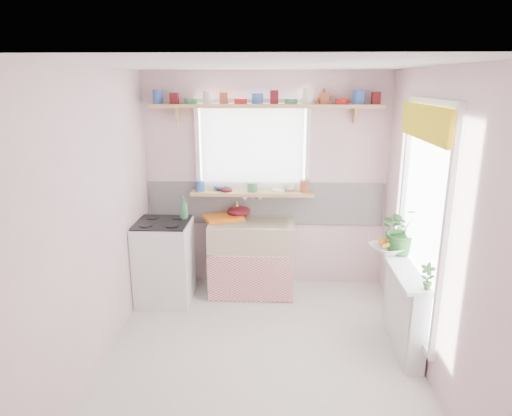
{
  "coord_description": "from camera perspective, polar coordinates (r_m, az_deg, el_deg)",
  "views": [
    {
      "loc": [
        0.11,
        -3.59,
        2.39
      ],
      "look_at": [
        -0.07,
        0.55,
        1.22
      ],
      "focal_mm": 32.0,
      "sensor_mm": 36.0,
      "label": 1
    }
  ],
  "objects": [
    {
      "name": "colander",
      "position": [
        5.32,
        -2.15,
        -0.44
      ],
      "size": [
        0.34,
        0.34,
        0.13
      ],
      "primitive_type": "ellipsoid",
      "rotation": [
        0.0,
        0.0,
        -0.27
      ],
      "color": "#520E15",
      "rests_on": "sink_unit"
    },
    {
      "name": "soap_bottle_sink",
      "position": [
        5.31,
        -2.38,
        -0.17
      ],
      "size": [
        0.09,
        0.09,
        0.18
      ],
      "primitive_type": "imported",
      "rotation": [
        0.0,
        0.0,
        0.07
      ],
      "color": "#FFE771",
      "rests_on": "sink_unit"
    },
    {
      "name": "pine_shelf",
      "position": [
        5.07,
        1.23,
        12.65
      ],
      "size": [
        2.52,
        0.24,
        0.04
      ],
      "primitive_type": "cube",
      "color": "tan",
      "rests_on": "room"
    },
    {
      "name": "cooker",
      "position": [
        5.17,
        -11.36,
        -6.54
      ],
      "size": [
        0.58,
        0.58,
        0.93
      ],
      "color": "white",
      "rests_on": "ground"
    },
    {
      "name": "room",
      "position": [
        4.6,
        9.26,
        2.68
      ],
      "size": [
        3.2,
        3.2,
        3.2
      ],
      "color": "beige",
      "rests_on": "ground"
    },
    {
      "name": "jade_plant",
      "position": [
        4.57,
        17.8,
        -2.62
      ],
      "size": [
        0.49,
        0.45,
        0.47
      ],
      "primitive_type": "imported",
      "rotation": [
        0.0,
        0.0,
        0.2
      ],
      "color": "#285C24",
      "rests_on": "radiator_ledge"
    },
    {
      "name": "dish_tray",
      "position": [
        5.23,
        -4.1,
        -1.22
      ],
      "size": [
        0.51,
        0.45,
        0.04
      ],
      "primitive_type": "cube",
      "rotation": [
        0.0,
        0.0,
        0.41
      ],
      "color": "orange",
      "rests_on": "sink_unit"
    },
    {
      "name": "shelf_crockery",
      "position": [
        5.06,
        1.23,
        13.5
      ],
      "size": [
        2.47,
        0.11,
        0.12
      ],
      "color": "#3359A5",
      "rests_on": "pine_shelf"
    },
    {
      "name": "sill_bowl",
      "position": [
        5.31,
        -4.42,
        2.55
      ],
      "size": [
        0.21,
        0.21,
        0.05
      ],
      "primitive_type": "imported",
      "rotation": [
        0.0,
        0.0,
        0.28
      ],
      "color": "#30539D",
      "rests_on": "windowsill"
    },
    {
      "name": "shelf_vase",
      "position": [
        5.15,
        8.44,
        13.67
      ],
      "size": [
        0.19,
        0.19,
        0.16
      ],
      "primitive_type": "imported",
      "rotation": [
        0.0,
        0.0,
        -0.21
      ],
      "color": "#AC4A35",
      "rests_on": "pine_shelf"
    },
    {
      "name": "sink_unit",
      "position": [
        5.27,
        -0.57,
        -6.12
      ],
      "size": [
        0.95,
        0.65,
        1.11
      ],
      "color": "white",
      "rests_on": "ground"
    },
    {
      "name": "sill_crockery",
      "position": [
        5.21,
        -0.48,
        2.69
      ],
      "size": [
        1.35,
        0.11,
        0.12
      ],
      "color": "#3359A5",
      "rests_on": "windowsill"
    },
    {
      "name": "fruit_bowl",
      "position": [
        4.61,
        16.15,
        -4.93
      ],
      "size": [
        0.43,
        0.43,
        0.08
      ],
      "primitive_type": "imported",
      "rotation": [
        0.0,
        0.0,
        0.38
      ],
      "color": "silver",
      "rests_on": "radiator_ledge"
    },
    {
      "name": "herb_pot",
      "position": [
        3.9,
        20.65,
        -8.02
      ],
      "size": [
        0.14,
        0.12,
        0.22
      ],
      "primitive_type": "imported",
      "rotation": [
        0.0,
        0.0,
        -0.42
      ],
      "color": "#356729",
      "rests_on": "radiator_ledge"
    },
    {
      "name": "windowsill",
      "position": [
        5.23,
        -0.48,
        1.87
      ],
      "size": [
        1.4,
        0.22,
        0.04
      ],
      "primitive_type": "cube",
      "color": "tan",
      "rests_on": "room"
    },
    {
      "name": "fruit",
      "position": [
        4.59,
        16.27,
        -4.17
      ],
      "size": [
        0.2,
        0.14,
        0.1
      ],
      "color": "orange",
      "rests_on": "fruit_bowl"
    },
    {
      "name": "cooker_bottle",
      "position": [
        5.06,
        -9.03,
        0.05
      ],
      "size": [
        0.12,
        0.12,
        0.25
      ],
      "primitive_type": "imported",
      "rotation": [
        0.0,
        0.0,
        0.34
      ],
      "color": "#3E7C4D",
      "rests_on": "cooker"
    },
    {
      "name": "radiator_ledge",
      "position": [
        4.44,
        18.06,
        -11.79
      ],
      "size": [
        0.22,
        0.95,
        0.78
      ],
      "color": "white",
      "rests_on": "ground"
    },
    {
      "name": "sill_cup",
      "position": [
        5.26,
        4.11,
        2.71
      ],
      "size": [
        0.15,
        0.15,
        0.1
      ],
      "primitive_type": "imported",
      "rotation": [
        0.0,
        0.0,
        -0.25
      ],
      "color": "white",
      "rests_on": "windowsill"
    }
  ]
}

